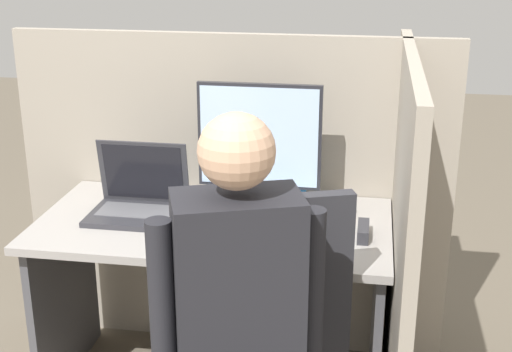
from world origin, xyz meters
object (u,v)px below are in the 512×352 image
(coffee_mug, at_px, (338,206))
(laptop, at_px, (139,201))
(paper_box, at_px, (259,203))
(stapler, at_px, (363,231))
(monitor, at_px, (259,140))
(carrot_toy, at_px, (224,245))
(person, at_px, (228,321))

(coffee_mug, bearing_deg, laptop, -173.06)
(laptop, distance_m, coffee_mug, 0.75)
(paper_box, bearing_deg, laptop, -165.19)
(laptop, xyz_separation_m, stapler, (0.85, -0.08, -0.03))
(monitor, distance_m, stapler, 0.52)
(paper_box, xyz_separation_m, stapler, (0.40, -0.19, -0.00))
(laptop, bearing_deg, coffee_mug, 6.94)
(monitor, height_order, carrot_toy, monitor)
(carrot_toy, xyz_separation_m, person, (0.12, -0.51, 0.02))
(monitor, bearing_deg, stapler, -26.00)
(person, relative_size, coffee_mug, 14.76)
(stapler, bearing_deg, coffee_mug, 120.76)
(laptop, relative_size, person, 0.26)
(paper_box, bearing_deg, carrot_toy, -98.49)
(stapler, distance_m, person, 0.78)
(laptop, bearing_deg, carrot_toy, -34.95)
(person, distance_m, coffee_mug, 0.90)
(stapler, height_order, person, person)
(stapler, bearing_deg, laptop, 174.84)
(paper_box, height_order, person, person)
(paper_box, bearing_deg, coffee_mug, -4.95)
(laptop, height_order, stapler, laptop)
(carrot_toy, xyz_separation_m, coffee_mug, (0.36, 0.36, 0.02))
(laptop, bearing_deg, paper_box, 14.81)
(paper_box, distance_m, carrot_toy, 0.39)
(stapler, height_order, coffee_mug, coffee_mug)
(carrot_toy, relative_size, person, 0.09)
(stapler, distance_m, carrot_toy, 0.50)
(coffee_mug, bearing_deg, carrot_toy, -135.07)
(carrot_toy, bearing_deg, paper_box, 81.51)
(stapler, xyz_separation_m, carrot_toy, (-0.46, -0.19, 0.00))
(laptop, bearing_deg, person, -57.16)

